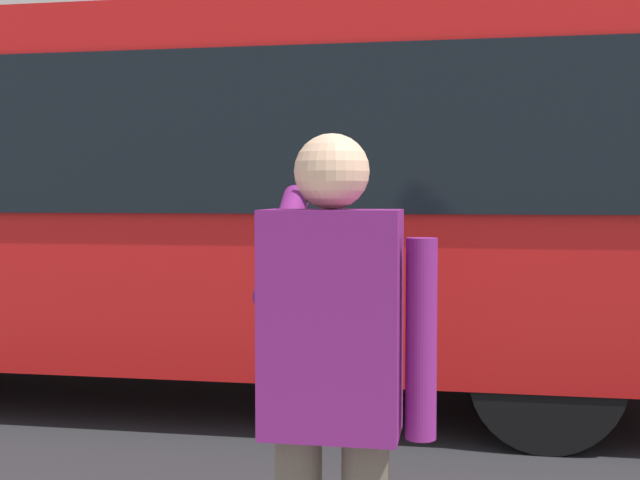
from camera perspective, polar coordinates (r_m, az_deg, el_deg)
ground_plane at (r=6.90m, az=2.79°, el=-10.85°), size 60.00×60.00×0.00m
red_bus at (r=6.91m, az=-10.94°, el=3.22°), size 9.05×2.54×3.08m
pedestrian_photographer at (r=2.40m, az=0.95°, el=-9.59°), size 0.53×0.52×1.70m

